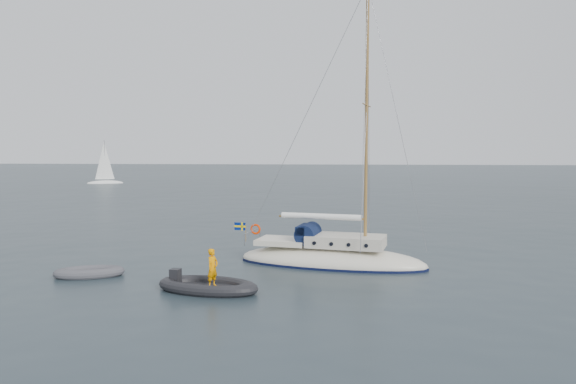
{
  "coord_description": "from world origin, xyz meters",
  "views": [
    {
      "loc": [
        1.83,
        -26.06,
        5.94
      ],
      "look_at": [
        -0.19,
        0.0,
        3.77
      ],
      "focal_mm": 35.0,
      "sensor_mm": 36.0,
      "label": 1
    }
  ],
  "objects": [
    {
      "name": "ground",
      "position": [
        0.0,
        0.0,
        0.0
      ],
      "size": [
        300.0,
        300.0,
        0.0
      ],
      "primitive_type": "plane",
      "color": "black",
      "rests_on": "ground"
    },
    {
      "name": "sailboat",
      "position": [
        1.86,
        1.6,
        1.07
      ],
      "size": [
        9.94,
        2.98,
        14.16
      ],
      "rotation": [
        0.0,
        0.0,
        -0.22
      ],
      "color": "beige",
      "rests_on": "ground"
    },
    {
      "name": "dinghy",
      "position": [
        -9.11,
        -1.79,
        0.2
      ],
      "size": [
        3.12,
        1.41,
        0.45
      ],
      "rotation": [
        0.0,
        0.0,
        0.32
      ],
      "color": "#48484D",
      "rests_on": "ground"
    },
    {
      "name": "rib",
      "position": [
        -3.18,
        -3.93,
        0.28
      ],
      "size": [
        4.33,
        1.97,
        1.8
      ],
      "rotation": [
        0.0,
        0.0,
        -0.21
      ],
      "color": "black",
      "rests_on": "ground"
    },
    {
      "name": "distant_yacht_c",
      "position": [
        -33.5,
        58.98,
        3.07
      ],
      "size": [
        5.42,
        2.89,
        7.19
      ],
      "rotation": [
        0.0,
        0.0,
        0.38
      ],
      "color": "white",
      "rests_on": "ground"
    }
  ]
}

